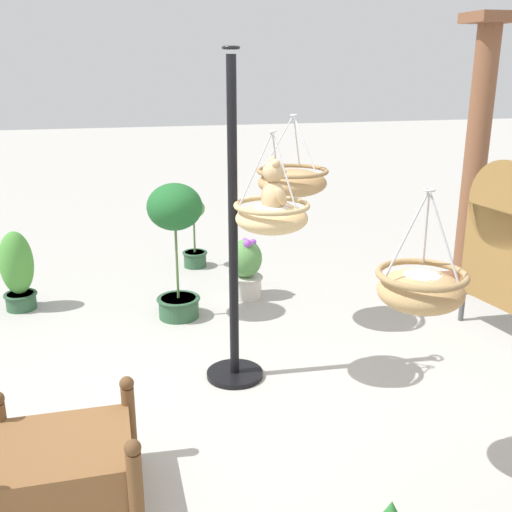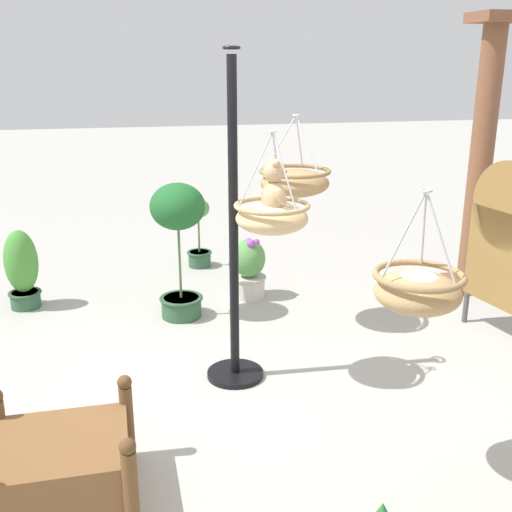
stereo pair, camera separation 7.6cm
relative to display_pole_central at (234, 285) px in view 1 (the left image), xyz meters
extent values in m
plane|color=#ADAAA3|center=(0.24, 0.04, -0.77)|extent=(40.00, 40.00, 0.00)
cylinder|color=black|center=(0.00, 0.00, 0.44)|extent=(0.07, 0.07, 2.41)
cylinder|color=black|center=(0.00, 0.00, -0.75)|extent=(0.44, 0.44, 0.04)
torus|color=black|center=(0.00, 0.00, 1.68)|extent=(0.12, 0.12, 0.02)
ellipsoid|color=tan|center=(0.15, 0.25, 0.53)|extent=(0.52, 0.52, 0.21)
torus|color=tan|center=(0.15, 0.25, 0.63)|extent=(0.54, 0.54, 0.04)
ellipsoid|color=silver|center=(0.15, 0.25, 0.55)|extent=(0.45, 0.45, 0.17)
cylinder|color=#B7B7BC|center=(0.25, 0.31, 0.89)|extent=(0.22, 0.13, 0.52)
cylinder|color=#B7B7BC|center=(0.05, 0.31, 0.89)|extent=(0.22, 0.13, 0.52)
cylinder|color=#B7B7BC|center=(0.15, 0.13, 0.89)|extent=(0.01, 0.25, 0.52)
torus|color=#B7B7BC|center=(0.15, 0.25, 1.14)|extent=(0.06, 0.06, 0.01)
ellipsoid|color=tan|center=(0.15, 0.26, 0.68)|extent=(0.20, 0.17, 0.24)
sphere|color=tan|center=(0.15, 0.26, 0.87)|extent=(0.17, 0.17, 0.16)
ellipsoid|color=#D9B683|center=(0.15, 0.32, 0.86)|extent=(0.08, 0.06, 0.05)
sphere|color=black|center=(0.15, 0.34, 0.86)|extent=(0.02, 0.02, 0.02)
sphere|color=tan|center=(0.09, 0.26, 0.93)|extent=(0.06, 0.06, 0.06)
sphere|color=tan|center=(0.21, 0.26, 0.93)|extent=(0.06, 0.06, 0.06)
ellipsoid|color=tan|center=(0.04, 0.29, 0.71)|extent=(0.06, 0.12, 0.15)
ellipsoid|color=tan|center=(0.26, 0.29, 0.71)|extent=(0.06, 0.12, 0.15)
ellipsoid|color=tan|center=(0.09, 0.35, 0.59)|extent=(0.07, 0.14, 0.07)
ellipsoid|color=tan|center=(0.21, 0.35, 0.59)|extent=(0.07, 0.14, 0.07)
ellipsoid|color=#A37F51|center=(-0.81, 0.69, 0.59)|extent=(0.60, 0.60, 0.23)
torus|color=olive|center=(-0.81, 0.69, 0.69)|extent=(0.62, 0.62, 0.04)
cylinder|color=#B7B7BC|center=(-0.69, 0.76, 0.93)|extent=(0.25, 0.15, 0.48)
cylinder|color=#B7B7BC|center=(-0.93, 0.76, 0.93)|extent=(0.25, 0.15, 0.48)
cylinder|color=#B7B7BC|center=(-0.81, 0.55, 0.93)|extent=(0.01, 0.29, 0.48)
torus|color=#B7B7BC|center=(-0.81, 0.69, 1.17)|extent=(0.06, 0.06, 0.01)
ellipsoid|color=tan|center=(1.42, 0.74, 0.41)|extent=(0.47, 0.47, 0.21)
torus|color=#97794E|center=(1.42, 0.74, 0.51)|extent=(0.49, 0.49, 0.04)
ellipsoid|color=silver|center=(1.42, 0.74, 0.43)|extent=(0.41, 0.41, 0.17)
cylinder|color=#B7B7BC|center=(1.51, 0.80, 0.74)|extent=(0.20, 0.12, 0.46)
cylinder|color=#B7B7BC|center=(1.33, 0.80, 0.74)|extent=(0.20, 0.12, 0.46)
cylinder|color=#B7B7BC|center=(1.42, 0.64, 0.74)|extent=(0.01, 0.23, 0.46)
torus|color=#B7B7BC|center=(1.42, 0.74, 0.96)|extent=(0.06, 0.06, 0.01)
cylinder|color=brown|center=(-1.37, 2.83, 0.59)|extent=(0.24, 0.24, 2.72)
cube|color=brown|center=(-1.37, 2.83, -0.71)|extent=(0.43, 0.43, 0.12)
cube|color=brown|center=(-1.37, 2.83, 2.00)|extent=(0.45, 0.45, 0.10)
cube|color=brown|center=(1.21, -1.19, -0.57)|extent=(0.66, 0.73, 0.39)
cube|color=#382819|center=(1.21, -1.19, -0.40)|extent=(0.58, 0.64, 0.06)
cylinder|color=brown|center=(0.88, -0.83, -0.52)|extent=(0.08, 0.08, 0.49)
cylinder|color=brown|center=(1.53, -0.83, -0.52)|extent=(0.08, 0.08, 0.49)
cylinder|color=brown|center=(0.88, -1.56, -0.52)|extent=(0.08, 0.08, 0.49)
sphere|color=brown|center=(0.88, -0.83, -0.24)|extent=(0.09, 0.09, 0.09)
sphere|color=brown|center=(1.53, -0.83, -0.24)|extent=(0.09, 0.09, 0.09)
cylinder|color=#2D5638|center=(-1.27, -0.29, -0.67)|extent=(0.38, 0.38, 0.20)
torus|color=#294E32|center=(-1.27, -0.29, -0.58)|extent=(0.42, 0.42, 0.03)
cylinder|color=#382819|center=(-1.27, -0.29, -0.58)|extent=(0.34, 0.34, 0.03)
cylinder|color=#4C6B38|center=(-1.27, -0.29, -0.22)|extent=(0.02, 0.02, 0.69)
ellipsoid|color=#1E5B28|center=(-1.27, -0.29, 0.33)|extent=(0.51, 0.51, 0.43)
cylinder|color=beige|center=(-1.63, 0.45, -0.65)|extent=(0.33, 0.33, 0.23)
torus|color=#BCB7AE|center=(-1.63, 0.45, -0.55)|extent=(0.36, 0.36, 0.03)
cylinder|color=#382819|center=(-1.63, 0.45, -0.55)|extent=(0.29, 0.29, 0.03)
ellipsoid|color=#56934C|center=(-1.63, 0.45, -0.34)|extent=(0.34, 0.34, 0.40)
sphere|color=purple|center=(-1.54, 0.45, -0.15)|extent=(0.09, 0.09, 0.09)
sphere|color=purple|center=(-1.61, 0.53, -0.16)|extent=(0.07, 0.07, 0.07)
sphere|color=purple|center=(-1.68, 0.46, -0.18)|extent=(0.08, 0.08, 0.08)
cylinder|color=#2D5638|center=(-1.85, -1.80, -0.68)|extent=(0.29, 0.29, 0.16)
torus|color=#294E32|center=(-1.85, -1.80, -0.61)|extent=(0.32, 0.32, 0.03)
cylinder|color=#382819|center=(-1.85, -1.80, -0.62)|extent=(0.26, 0.26, 0.03)
ellipsoid|color=#478E38|center=(-1.85, -1.80, -0.28)|extent=(0.32, 0.32, 0.64)
cylinder|color=#2D5638|center=(-2.76, 0.08, -0.67)|extent=(0.27, 0.27, 0.18)
torus|color=#294E32|center=(-2.76, 0.08, -0.59)|extent=(0.30, 0.30, 0.03)
cylinder|color=#382819|center=(-2.76, 0.08, -0.60)|extent=(0.24, 0.24, 0.03)
cylinder|color=#4C6B38|center=(-2.76, 0.08, -0.37)|extent=(0.02, 0.02, 0.43)
ellipsoid|color=#56934C|center=(-2.76, 0.08, -0.05)|extent=(0.27, 0.27, 0.23)
cube|color=olive|center=(-0.23, 2.38, -0.04)|extent=(0.76, 0.17, 0.85)
cylinder|color=olive|center=(-0.23, 2.38, 0.43)|extent=(0.76, 0.17, 0.77)
cylinder|color=#4C4C4C|center=(-0.57, 2.32, -0.62)|extent=(0.05, 0.05, 0.30)
camera|label=1|loc=(4.19, -0.84, 1.59)|focal=42.75mm
camera|label=2|loc=(4.21, -0.76, 1.59)|focal=42.75mm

